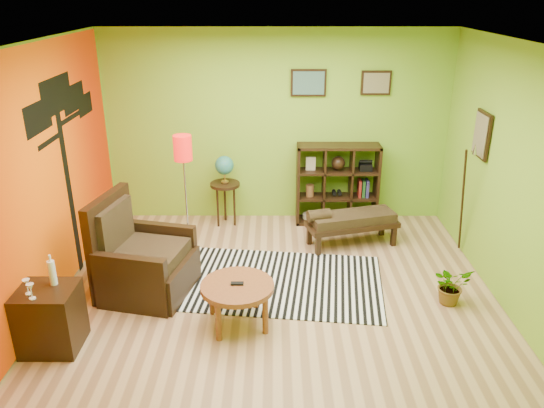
{
  "coord_description": "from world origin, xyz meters",
  "views": [
    {
      "loc": [
        -0.04,
        -5.31,
        3.28
      ],
      "look_at": [
        -0.06,
        0.16,
        1.05
      ],
      "focal_mm": 35.0,
      "sensor_mm": 36.0,
      "label": 1
    }
  ],
  "objects_px": {
    "armchair": "(141,264)",
    "floor_lamp": "(183,159)",
    "side_cabinet": "(50,318)",
    "globe_table": "(225,173)",
    "bench": "(350,221)",
    "potted_plant": "(451,289)",
    "coffee_table": "(237,290)",
    "cube_shelf": "(338,184)"
  },
  "relations": [
    {
      "from": "armchair",
      "to": "floor_lamp",
      "type": "distance_m",
      "value": 1.45
    },
    {
      "from": "side_cabinet",
      "to": "floor_lamp",
      "type": "relative_size",
      "value": 0.6
    },
    {
      "from": "globe_table",
      "to": "floor_lamp",
      "type": "bearing_deg",
      "value": -116.88
    },
    {
      "from": "armchair",
      "to": "bench",
      "type": "xyz_separation_m",
      "value": [
        2.55,
        1.19,
        0.02
      ]
    },
    {
      "from": "potted_plant",
      "to": "globe_table",
      "type": "bearing_deg",
      "value": 141.45
    },
    {
      "from": "side_cabinet",
      "to": "coffee_table",
      "type": "bearing_deg",
      "value": 12.46
    },
    {
      "from": "floor_lamp",
      "to": "globe_table",
      "type": "distance_m",
      "value": 1.07
    },
    {
      "from": "armchair",
      "to": "bench",
      "type": "bearing_deg",
      "value": 24.98
    },
    {
      "from": "coffee_table",
      "to": "bench",
      "type": "relative_size",
      "value": 0.58
    },
    {
      "from": "potted_plant",
      "to": "side_cabinet",
      "type": "bearing_deg",
      "value": -169.1
    },
    {
      "from": "armchair",
      "to": "bench",
      "type": "relative_size",
      "value": 0.88
    },
    {
      "from": "potted_plant",
      "to": "armchair",
      "type": "bearing_deg",
      "value": 175.92
    },
    {
      "from": "armchair",
      "to": "potted_plant",
      "type": "distance_m",
      "value": 3.51
    },
    {
      "from": "armchair",
      "to": "cube_shelf",
      "type": "height_order",
      "value": "cube_shelf"
    },
    {
      "from": "globe_table",
      "to": "bench",
      "type": "bearing_deg",
      "value": -21.96
    },
    {
      "from": "bench",
      "to": "floor_lamp",
      "type": "bearing_deg",
      "value": -176.08
    },
    {
      "from": "side_cabinet",
      "to": "cube_shelf",
      "type": "xyz_separation_m",
      "value": [
        3.11,
        3.02,
        0.27
      ]
    },
    {
      "from": "coffee_table",
      "to": "globe_table",
      "type": "xyz_separation_m",
      "value": [
        -0.34,
        2.54,
        0.4
      ]
    },
    {
      "from": "coffee_table",
      "to": "side_cabinet",
      "type": "relative_size",
      "value": 0.79
    },
    {
      "from": "coffee_table",
      "to": "floor_lamp",
      "type": "bearing_deg",
      "value": 114.43
    },
    {
      "from": "side_cabinet",
      "to": "bench",
      "type": "relative_size",
      "value": 0.73
    },
    {
      "from": "side_cabinet",
      "to": "potted_plant",
      "type": "relative_size",
      "value": 2.13
    },
    {
      "from": "coffee_table",
      "to": "floor_lamp",
      "type": "distance_m",
      "value": 2.06
    },
    {
      "from": "coffee_table",
      "to": "potted_plant",
      "type": "bearing_deg",
      "value": 9.7
    },
    {
      "from": "globe_table",
      "to": "cube_shelf",
      "type": "xyz_separation_m",
      "value": [
        1.66,
        0.09,
        -0.2
      ]
    },
    {
      "from": "side_cabinet",
      "to": "cube_shelf",
      "type": "distance_m",
      "value": 4.35
    },
    {
      "from": "coffee_table",
      "to": "cube_shelf",
      "type": "relative_size",
      "value": 0.63
    },
    {
      "from": "globe_table",
      "to": "potted_plant",
      "type": "height_order",
      "value": "globe_table"
    },
    {
      "from": "side_cabinet",
      "to": "cube_shelf",
      "type": "relative_size",
      "value": 0.8
    },
    {
      "from": "globe_table",
      "to": "bench",
      "type": "relative_size",
      "value": 0.81
    },
    {
      "from": "armchair",
      "to": "bench",
      "type": "distance_m",
      "value": 2.82
    },
    {
      "from": "side_cabinet",
      "to": "globe_table",
      "type": "distance_m",
      "value": 3.31
    },
    {
      "from": "cube_shelf",
      "to": "potted_plant",
      "type": "relative_size",
      "value": 2.66
    },
    {
      "from": "armchair",
      "to": "potted_plant",
      "type": "relative_size",
      "value": 2.57
    },
    {
      "from": "side_cabinet",
      "to": "floor_lamp",
      "type": "xyz_separation_m",
      "value": [
        1.02,
        2.09,
        0.96
      ]
    },
    {
      "from": "globe_table",
      "to": "armchair",
      "type": "bearing_deg",
      "value": -113.18
    },
    {
      "from": "side_cabinet",
      "to": "potted_plant",
      "type": "xyz_separation_m",
      "value": [
        4.14,
        0.8,
        -0.15
      ]
    },
    {
      "from": "floor_lamp",
      "to": "coffee_table",
      "type": "bearing_deg",
      "value": -65.57
    },
    {
      "from": "potted_plant",
      "to": "coffee_table",
      "type": "bearing_deg",
      "value": -170.3
    },
    {
      "from": "coffee_table",
      "to": "potted_plant",
      "type": "distance_m",
      "value": 2.4
    },
    {
      "from": "globe_table",
      "to": "bench",
      "type": "height_order",
      "value": "globe_table"
    },
    {
      "from": "floor_lamp",
      "to": "cube_shelf",
      "type": "bearing_deg",
      "value": 24.15
    }
  ]
}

